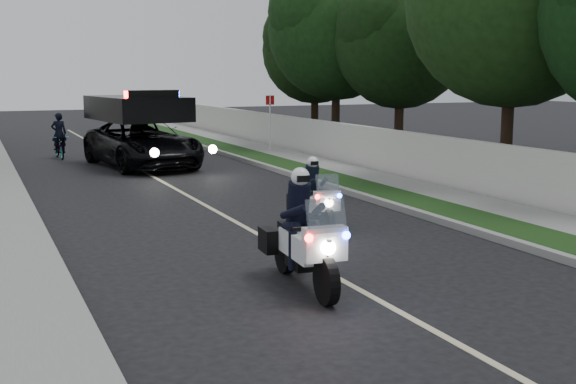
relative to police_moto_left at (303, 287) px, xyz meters
name	(u,v)px	position (x,y,z in m)	size (l,w,h in m)	color
ground	(361,291)	(0.71, -0.54, 0.00)	(120.00, 120.00, 0.00)	black
curb_right	(316,182)	(4.81, 9.46, 0.07)	(0.20, 60.00, 0.15)	gray
grass_verge	(337,180)	(5.51, 9.46, 0.08)	(1.20, 60.00, 0.16)	#193814
sidewalk_right	(374,178)	(6.81, 9.46, 0.08)	(1.40, 60.00, 0.16)	gray
property_wall	(403,155)	(7.81, 9.46, 0.75)	(0.22, 60.00, 1.50)	beige
curb_left	(26,201)	(-3.39, 9.46, 0.07)	(0.20, 60.00, 0.15)	gray
lane_marking	(183,193)	(0.71, 9.46, 0.00)	(0.12, 50.00, 0.01)	#BFB78C
police_moto_left	(303,287)	(0.00, 0.00, 0.00)	(0.77, 2.19, 1.86)	white
police_moto_right	(314,229)	(1.99, 3.74, 0.00)	(0.64, 1.83, 1.55)	silver
police_suv	(143,167)	(0.98, 15.70, 0.00)	(2.78, 6.00, 2.92)	black
bicycle	(60,158)	(-1.41, 19.62, 0.00)	(0.59, 1.68, 0.88)	black
cyclist	(60,158)	(-1.41, 19.62, 0.00)	(0.57, 0.38, 1.57)	black
sign_post	(270,154)	(6.71, 17.74, 0.00)	(0.39, 0.39, 2.47)	#A60B16
tree_right_b	(504,183)	(10.16, 7.42, 0.00)	(6.28, 6.28, 10.47)	#1E4216
tree_right_c	(398,156)	(11.10, 14.91, 0.00)	(5.26, 5.26, 8.76)	black
tree_right_d	(335,149)	(10.11, 18.47, 0.00)	(5.92, 5.92, 9.86)	#183C14
tree_right_e	(315,141)	(10.89, 22.20, 0.00)	(5.09, 5.09, 8.48)	#173210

